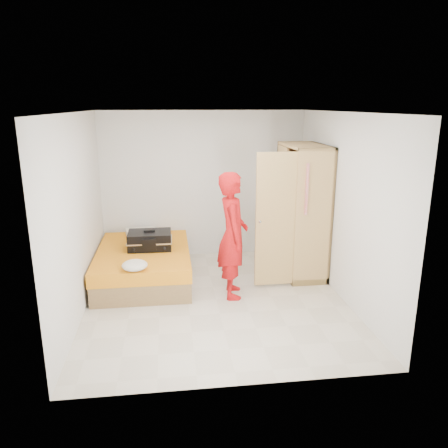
{
  "coord_description": "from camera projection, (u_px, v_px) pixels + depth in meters",
  "views": [
    {
      "loc": [
        -0.62,
        -5.7,
        2.7
      ],
      "look_at": [
        0.17,
        0.42,
        1.0
      ],
      "focal_mm": 35.0,
      "sensor_mm": 36.0,
      "label": 1
    }
  ],
  "objects": [
    {
      "name": "wardrobe",
      "position": [
        300.0,
        214.0,
        6.97
      ],
      "size": [
        1.17,
        1.2,
        2.1
      ],
      "color": "tan",
      "rests_on": "ground"
    },
    {
      "name": "pillow",
      "position": [
        141.0,
        231.0,
        7.63
      ],
      "size": [
        0.55,
        0.35,
        0.09
      ],
      "primitive_type": "cube",
      "rotation": [
        0.0,
        0.0,
        0.19
      ],
      "color": "silver",
      "rests_on": "bed"
    },
    {
      "name": "bed",
      "position": [
        144.0,
        264.0,
        6.91
      ],
      "size": [
        1.42,
        2.02,
        0.5
      ],
      "color": "brown",
      "rests_on": "ground"
    },
    {
      "name": "person",
      "position": [
        233.0,
        235.0,
        6.17
      ],
      "size": [
        0.47,
        0.68,
        1.81
      ],
      "primitive_type": "imported",
      "rotation": [
        0.0,
        0.0,
        1.52
      ],
      "color": "red",
      "rests_on": "ground"
    },
    {
      "name": "room",
      "position": [
        216.0,
        211.0,
        5.9
      ],
      "size": [
        4.0,
        4.02,
        2.6
      ],
      "color": "beige",
      "rests_on": "ground"
    },
    {
      "name": "round_cushion",
      "position": [
        135.0,
        265.0,
        5.98
      ],
      "size": [
        0.35,
        0.35,
        0.13
      ],
      "primitive_type": "ellipsoid",
      "color": "silver",
      "rests_on": "bed"
    },
    {
      "name": "suitcase",
      "position": [
        150.0,
        240.0,
        6.86
      ],
      "size": [
        0.69,
        0.52,
        0.3
      ],
      "rotation": [
        0.0,
        0.0,
        -0.01
      ],
      "color": "black",
      "rests_on": "bed"
    }
  ]
}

